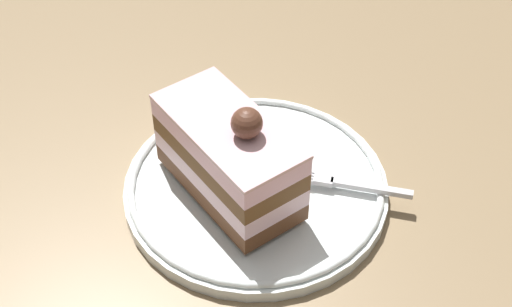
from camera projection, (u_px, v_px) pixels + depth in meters
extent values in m
plane|color=#856E4E|center=(231.00, 173.00, 0.64)|extent=(2.40, 2.40, 0.00)
cylinder|color=white|center=(256.00, 189.00, 0.62)|extent=(0.22, 0.22, 0.01)
torus|color=white|center=(256.00, 182.00, 0.61)|extent=(0.21, 0.21, 0.01)
cube|color=#59321A|center=(230.00, 180.00, 0.60)|extent=(0.10, 0.14, 0.02)
cube|color=silver|center=(229.00, 166.00, 0.59)|extent=(0.10, 0.14, 0.02)
cube|color=brown|center=(229.00, 151.00, 0.58)|extent=(0.10, 0.14, 0.02)
cube|color=#E7B3C9|center=(228.00, 135.00, 0.57)|extent=(0.10, 0.14, 0.02)
cube|color=beige|center=(228.00, 125.00, 0.56)|extent=(0.10, 0.14, 0.00)
sphere|color=#553224|center=(241.00, 124.00, 0.54)|extent=(0.02, 0.02, 0.02)
cube|color=silver|center=(372.00, 188.00, 0.60)|extent=(0.06, 0.04, 0.00)
cube|color=silver|center=(323.00, 180.00, 0.61)|extent=(0.02, 0.02, 0.00)
cube|color=silver|center=(300.00, 172.00, 0.61)|extent=(0.02, 0.01, 0.00)
cube|color=silver|center=(299.00, 175.00, 0.61)|extent=(0.02, 0.01, 0.00)
cube|color=silver|center=(298.00, 177.00, 0.61)|extent=(0.02, 0.01, 0.00)
cube|color=silver|center=(297.00, 180.00, 0.61)|extent=(0.02, 0.01, 0.00)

